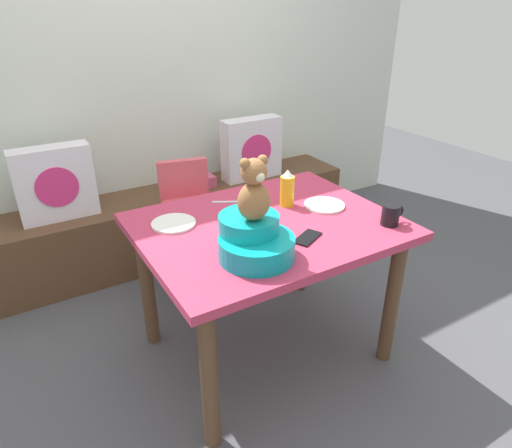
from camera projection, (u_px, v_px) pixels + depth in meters
The scene contains 16 objects.
ground_plane at pixel (266, 348), 2.38m from camera, with size 8.00×8.00×0.00m, color #4C4C51.
back_wall at pixel (148, 60), 2.93m from camera, with size 4.40×0.10×2.60m, color silver.
window_bench at pixel (176, 222), 3.21m from camera, with size 2.60×0.44×0.46m, color brown.
pillow_floral_left at pixel (55, 183), 2.65m from camera, with size 0.44×0.15×0.44m.
pillow_floral_right at pixel (252, 149), 3.27m from camera, with size 0.44×0.15×0.44m.
book_stack at pixel (200, 182), 3.18m from camera, with size 0.20×0.14×0.08m, color #C34B6A.
dining_table at pixel (267, 244), 2.10m from camera, with size 1.15×0.91×0.74m.
highchair at pixel (189, 209), 2.71m from camera, with size 0.39×0.50×0.79m.
infant_seat_teal at pixel (254, 240), 1.76m from camera, with size 0.30×0.33×0.16m.
teddy_bear at pixel (254, 191), 1.66m from camera, with size 0.13×0.12×0.25m.
ketchup_bottle at pixel (287, 189), 2.19m from camera, with size 0.07×0.07×0.18m.
coffee_mug at pixel (391, 215), 2.02m from camera, with size 0.12×0.08×0.09m.
dinner_plate_near at pixel (174, 223), 2.03m from camera, with size 0.20×0.20×0.01m, color white.
dinner_plate_far at pixel (324, 205), 2.21m from camera, with size 0.20×0.20×0.01m, color white.
cell_phone at pixel (307, 238), 1.91m from camera, with size 0.07×0.14×0.01m, color black.
table_fork at pixel (229, 202), 2.25m from camera, with size 0.02×0.17×0.01m, color silver.
Camera 1 is at (-0.99, -1.55, 1.65)m, focal length 31.60 mm.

